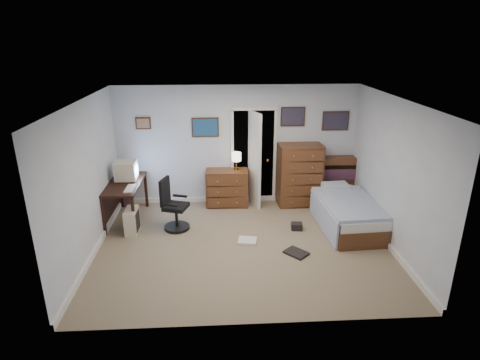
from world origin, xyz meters
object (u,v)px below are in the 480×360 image
office_chair (173,210)px  bed (346,212)px  computer_desk (120,192)px  low_dresser (227,188)px  tall_dresser (299,175)px

office_chair → bed: 3.24m
computer_desk → low_dresser: low_dresser is taller
computer_desk → tall_dresser: 3.64m
computer_desk → office_chair: size_ratio=1.38×
office_chair → low_dresser: office_chair is taller
office_chair → tall_dresser: (2.55, 1.02, 0.28)m
office_chair → bed: bearing=15.9°
low_dresser → tall_dresser: (1.53, -0.02, 0.27)m
computer_desk → office_chair: 1.15m
computer_desk → bed: bearing=-6.2°
office_chair → tall_dresser: 2.76m
office_chair → low_dresser: bearing=63.1°
computer_desk → office_chair: (1.04, -0.43, -0.22)m
computer_desk → bed: 4.32m
office_chair → computer_desk: bearing=175.1°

